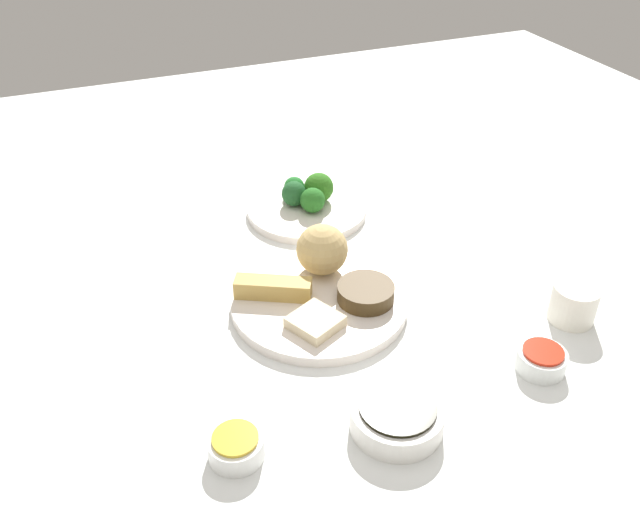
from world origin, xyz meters
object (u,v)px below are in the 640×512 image
Objects in this scene: main_plate at (319,302)px; broccoli_plate at (307,209)px; teacup at (574,303)px; sauce_ramekin_hot_mustard at (236,447)px; sauce_ramekin_sweet_and_sour at (541,361)px; soy_sauce_bowl at (397,417)px.

broccoli_plate is (0.08, 0.25, -0.00)m from main_plate.
teacup is at bearing -26.51° from main_plate.
sauce_ramekin_hot_mustard is at bearing -173.91° from teacup.
sauce_ramekin_hot_mustard is (-0.18, -0.21, 0.01)m from main_plate.
sauce_ramekin_sweet_and_sour reaches higher than main_plate.
sauce_ramekin_sweet_and_sour is (0.14, -0.48, 0.01)m from broccoli_plate.
soy_sauce_bowl is at bearing -175.62° from sauce_ramekin_sweet_and_sour.
soy_sauce_bowl is 0.19m from sauce_ramekin_hot_mustard.
sauce_ramekin_sweet_and_sour is at bearing -147.00° from teacup.
broccoli_plate is at bearing 106.00° from sauce_ramekin_sweet_and_sour.
sauce_ramekin_sweet_and_sour is at bearing -46.28° from main_plate.
broccoli_plate is 3.34× the size of sauce_ramekin_hot_mustard.
sauce_ramekin_hot_mustard is (-0.40, 0.01, 0.00)m from sauce_ramekin_sweet_and_sour.
main_plate is at bearing 133.72° from sauce_ramekin_sweet_and_sour.
broccoli_plate is at bearing 120.22° from teacup.
teacup is at bearing 33.00° from sauce_ramekin_sweet_and_sour.
broccoli_plate is 3.34× the size of sauce_ramekin_sweet_and_sour.
teacup reaches higher than main_plate.
sauce_ramekin_hot_mustard is at bearing -131.08° from main_plate.
teacup reaches higher than sauce_ramekin_sweet_and_sour.
sauce_ramekin_sweet_and_sour is 0.40m from sauce_ramekin_hot_mustard.
main_plate is 4.03× the size of sauce_ramekin_sweet_and_sour.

